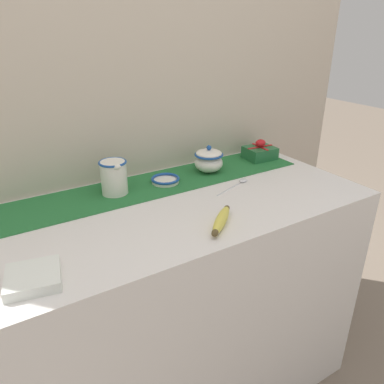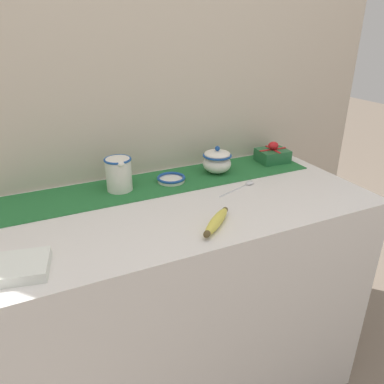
# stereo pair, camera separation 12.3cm
# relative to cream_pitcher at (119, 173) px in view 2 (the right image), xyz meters

# --- Properties ---
(ground_plane) EXTENTS (12.00, 12.00, 0.00)m
(ground_plane) POSITION_rel_cream_pitcher_xyz_m (0.17, -0.18, -0.96)
(ground_plane) COLOR #7A6B5B
(countertop) EXTENTS (1.31, 0.62, 0.89)m
(countertop) POSITION_rel_cream_pitcher_xyz_m (0.17, -0.18, -0.51)
(countertop) COLOR silver
(countertop) RESTS_ON ground_plane
(back_wall) EXTENTS (2.11, 0.04, 2.40)m
(back_wall) POSITION_rel_cream_pitcher_xyz_m (0.17, 0.15, 0.24)
(back_wall) COLOR beige
(back_wall) RESTS_ON ground_plane
(table_runner) EXTENTS (1.20, 0.24, 0.00)m
(table_runner) POSITION_rel_cream_pitcher_xyz_m (0.17, -0.00, -0.07)
(table_runner) COLOR #236B33
(table_runner) RESTS_ON countertop
(cream_pitcher) EXTENTS (0.10, 0.12, 0.12)m
(cream_pitcher) POSITION_rel_cream_pitcher_xyz_m (0.00, 0.00, 0.00)
(cream_pitcher) COLOR white
(cream_pitcher) RESTS_ON countertop
(sugar_bowl) EXTENTS (0.12, 0.12, 0.11)m
(sugar_bowl) POSITION_rel_cream_pitcher_xyz_m (0.40, -0.00, -0.02)
(sugar_bowl) COLOR white
(sugar_bowl) RESTS_ON countertop
(small_dish) EXTENTS (0.11, 0.11, 0.02)m
(small_dish) POSITION_rel_cream_pitcher_xyz_m (0.20, -0.01, -0.05)
(small_dish) COLOR white
(small_dish) RESTS_ON countertop
(banana) EXTENTS (0.15, 0.14, 0.03)m
(banana) POSITION_rel_cream_pitcher_xyz_m (0.19, -0.38, -0.05)
(banana) COLOR #DBCC4C
(banana) RESTS_ON countertop
(spoon) EXTENTS (0.18, 0.08, 0.01)m
(spoon) POSITION_rel_cream_pitcher_xyz_m (0.45, -0.16, -0.06)
(spoon) COLOR silver
(spoon) RESTS_ON countertop
(napkin_stack) EXTENTS (0.15, 0.15, 0.03)m
(napkin_stack) POSITION_rel_cream_pitcher_xyz_m (-0.35, -0.38, -0.05)
(napkin_stack) COLOR white
(napkin_stack) RESTS_ON countertop
(gift_box) EXTENTS (0.13, 0.12, 0.09)m
(gift_box) POSITION_rel_cream_pitcher_xyz_m (0.69, 0.01, -0.03)
(gift_box) COLOR #236638
(gift_box) RESTS_ON countertop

